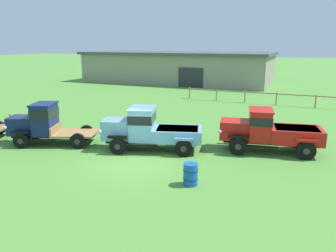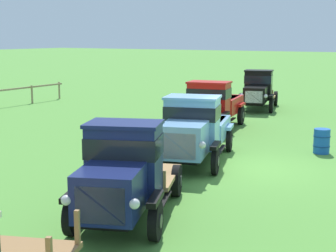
{
  "view_description": "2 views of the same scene",
  "coord_description": "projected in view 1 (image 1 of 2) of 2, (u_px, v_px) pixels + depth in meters",
  "views": [
    {
      "loc": [
        7.18,
        -12.43,
        5.37
      ],
      "look_at": [
        0.31,
        3.27,
        1.0
      ],
      "focal_mm": 35.0,
      "sensor_mm": 36.0,
      "label": 1
    },
    {
      "loc": [
        -14.66,
        -5.91,
        4.08
      ],
      "look_at": [
        0.31,
        3.27,
        1.0
      ],
      "focal_mm": 55.0,
      "sensor_mm": 36.0,
      "label": 2
    }
  ],
  "objects": [
    {
      "name": "oil_drum_near_fence",
      "position": [
        191.0,
        174.0,
        12.65
      ],
      "size": [
        0.59,
        0.59,
        0.87
      ],
      "color": "#1951B2",
      "rests_on": "ground"
    },
    {
      "name": "ground_plane",
      "position": [
        134.0,
        162.0,
        15.15
      ],
      "size": [
        240.0,
        240.0,
        0.0
      ],
      "primitive_type": "plane",
      "color": "#518E38"
    },
    {
      "name": "oil_drum_beside_row",
      "position": [
        41.0,
        116.0,
        22.74
      ],
      "size": [
        0.56,
        0.56,
        0.82
      ],
      "color": "red",
      "rests_on": "ground"
    },
    {
      "name": "vintage_truck_midrow_center",
      "position": [
        148.0,
        129.0,
        16.69
      ],
      "size": [
        5.36,
        3.2,
        2.21
      ],
      "color": "black",
      "rests_on": "ground"
    },
    {
      "name": "paddock_fence",
      "position": [
        262.0,
        95.0,
        29.42
      ],
      "size": [
        14.28,
        0.45,
        1.11
      ],
      "color": "#997F60",
      "rests_on": "ground"
    },
    {
      "name": "vintage_truck_far_side",
      "position": [
        268.0,
        130.0,
        16.47
      ],
      "size": [
        5.23,
        2.88,
        2.16
      ],
      "color": "black",
      "rests_on": "ground"
    },
    {
      "name": "farm_shed",
      "position": [
        177.0,
        67.0,
        45.83
      ],
      "size": [
        25.88,
        10.68,
        4.14
      ],
      "color": "gray",
      "rests_on": "ground"
    },
    {
      "name": "vintage_truck_second_in_line",
      "position": [
        43.0,
        123.0,
        17.7
      ],
      "size": [
        4.99,
        3.33,
        2.24
      ],
      "color": "black",
      "rests_on": "ground"
    }
  ]
}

